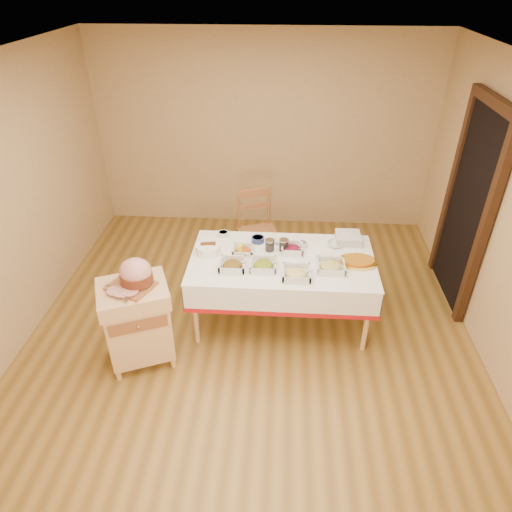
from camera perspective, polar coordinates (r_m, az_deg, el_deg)
The scene contains 23 objects.
room_shell at distance 3.98m, azimuth -0.85°, elevation 3.99°, with size 5.00×5.00×5.00m.
doorway at distance 5.22m, azimuth 25.07°, elevation 5.81°, with size 0.09×1.10×2.20m.
dining_table at distance 4.59m, azimuth 3.25°, elevation -2.01°, with size 1.82×1.02×0.76m.
butcher_cart at distance 4.33m, azimuth -14.61°, elevation -7.69°, with size 0.74×0.69×0.85m.
dining_chair at distance 5.48m, azimuth 0.20°, elevation 3.19°, with size 0.57×0.55×0.98m.
ham_on_board at distance 4.05m, azimuth -14.87°, elevation -2.28°, with size 0.40×0.38×0.26m.
serving_dish_a at distance 4.34m, azimuth -2.96°, elevation -1.15°, with size 0.25×0.24×0.11m.
serving_dish_b at distance 4.34m, azimuth 0.93°, elevation -1.13°, with size 0.25×0.25×0.10m.
serving_dish_c at distance 4.24m, azimuth 5.08°, elevation -2.20°, with size 0.26×0.26×0.11m.
serving_dish_d at distance 4.38m, azimuth 9.34°, elevation -1.28°, with size 0.26×0.26×0.10m.
serving_dish_e at distance 4.56m, azimuth -1.62°, elevation 0.68°, with size 0.21×0.20×0.10m.
serving_dish_f at distance 4.60m, azimuth 4.55°, elevation 0.92°, with size 0.23×0.22×0.10m.
small_bowl_left at distance 4.87m, azimuth -4.11°, elevation 2.79°, with size 0.11×0.11×0.05m.
small_bowl_mid at distance 4.75m, azimuth 0.24°, elevation 2.12°, with size 0.13×0.13×0.06m.
small_bowl_right at distance 4.70m, azimuth 5.84°, elevation 1.50°, with size 0.10×0.10×0.05m.
bowl_white_imported at distance 4.76m, azimuth 3.02°, elevation 1.90°, with size 0.14×0.14×0.03m, color silver.
bowl_small_imported at distance 4.75m, azimuth 9.90°, elevation 1.50°, with size 0.16×0.16×0.05m, color silver.
preserve_jar_left at distance 4.60m, azimuth 1.73°, elevation 1.30°, with size 0.10×0.10×0.12m.
preserve_jar_right at distance 4.60m, azimuth 3.49°, elevation 1.32°, with size 0.10×0.10×0.13m.
mustard_bottle at distance 4.51m, azimuth -2.02°, elevation 0.82°, with size 0.05×0.05×0.15m.
bread_basket at distance 4.59m, azimuth -5.97°, elevation 0.93°, with size 0.25×0.25×0.11m.
plate_stack at distance 4.84m, azimuth 11.42°, elevation 2.21°, with size 0.25×0.25×0.09m.
brass_platter at distance 4.52m, azimuth 12.59°, elevation -0.65°, with size 0.38×0.27×0.05m.
Camera 1 is at (0.28, -3.47, 3.22)m, focal length 32.00 mm.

